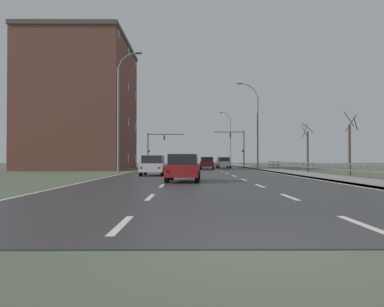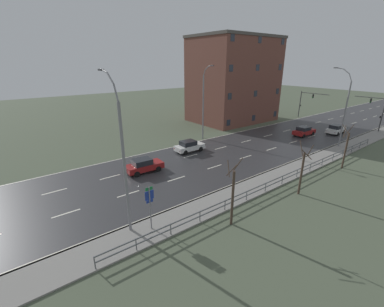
{
  "view_description": "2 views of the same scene",
  "coord_description": "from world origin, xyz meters",
  "px_view_note": "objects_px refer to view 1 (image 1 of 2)",
  "views": [
    {
      "loc": [
        -1.02,
        -5.41,
        1.29
      ],
      "look_at": [
        -0.54,
        68.65,
        2.39
      ],
      "focal_mm": 35.92,
      "sensor_mm": 36.0,
      "label": 1
    },
    {
      "loc": [
        22.77,
        4.69,
        11.62
      ],
      "look_at": [
        0.0,
        22.04,
        1.35
      ],
      "focal_mm": 23.95,
      "sensor_mm": 36.0,
      "label": 2
    }
  ],
  "objects_px": {
    "traffic_signal_right": "(238,143)",
    "car_far_right": "(183,168)",
    "street_lamp_distant": "(230,139)",
    "street_lamp_midground": "(256,127)",
    "street_lamp_left_bank": "(120,113)",
    "car_far_left": "(207,163)",
    "traffic_signal_left": "(155,144)",
    "car_near_right": "(223,163)",
    "car_near_left": "(153,165)",
    "brick_building": "(82,105)"
  },
  "relations": [
    {
      "from": "traffic_signal_right",
      "to": "car_far_right",
      "type": "relative_size",
      "value": 1.43
    },
    {
      "from": "street_lamp_distant",
      "to": "traffic_signal_right",
      "type": "distance_m",
      "value": 17.97
    },
    {
      "from": "street_lamp_midground",
      "to": "street_lamp_left_bank",
      "type": "height_order",
      "value": "street_lamp_left_bank"
    },
    {
      "from": "car_far_left",
      "to": "traffic_signal_left",
      "type": "bearing_deg",
      "value": 123.18
    },
    {
      "from": "traffic_signal_right",
      "to": "traffic_signal_left",
      "type": "xyz_separation_m",
      "value": [
        -13.67,
        0.65,
        -0.12
      ]
    },
    {
      "from": "car_near_right",
      "to": "car_far_right",
      "type": "distance_m",
      "value": 34.09
    },
    {
      "from": "car_far_right",
      "to": "car_far_left",
      "type": "height_order",
      "value": "same"
    },
    {
      "from": "traffic_signal_left",
      "to": "car_near_left",
      "type": "xyz_separation_m",
      "value": [
        2.84,
        -33.44,
        -3.02
      ]
    },
    {
      "from": "street_lamp_left_bank",
      "to": "car_far_right",
      "type": "xyz_separation_m",
      "value": [
        6.11,
        -13.63,
        -4.71
      ]
    },
    {
      "from": "car_near_right",
      "to": "car_far_right",
      "type": "bearing_deg",
      "value": -101.66
    },
    {
      "from": "traffic_signal_left",
      "to": "car_far_left",
      "type": "bearing_deg",
      "value": -59.51
    },
    {
      "from": "car_far_left",
      "to": "car_far_right",
      "type": "bearing_deg",
      "value": -92.65
    },
    {
      "from": "traffic_signal_left",
      "to": "car_near_right",
      "type": "distance_m",
      "value": 13.51
    },
    {
      "from": "traffic_signal_left",
      "to": "car_far_left",
      "type": "relative_size",
      "value": 1.46
    },
    {
      "from": "car_near_right",
      "to": "car_far_left",
      "type": "distance_m",
      "value": 6.17
    },
    {
      "from": "street_lamp_left_bank",
      "to": "car_near_right",
      "type": "xyz_separation_m",
      "value": [
        11.34,
        20.05,
        -4.71
      ]
    },
    {
      "from": "street_lamp_left_bank",
      "to": "traffic_signal_right",
      "type": "relative_size",
      "value": 1.87
    },
    {
      "from": "traffic_signal_right",
      "to": "car_near_right",
      "type": "xyz_separation_m",
      "value": [
        -3.13,
        -7.24,
        -3.14
      ]
    },
    {
      "from": "street_lamp_left_bank",
      "to": "brick_building",
      "type": "height_order",
      "value": "brick_building"
    },
    {
      "from": "street_lamp_left_bank",
      "to": "car_far_right",
      "type": "height_order",
      "value": "street_lamp_left_bank"
    },
    {
      "from": "street_lamp_left_bank",
      "to": "traffic_signal_left",
      "type": "bearing_deg",
      "value": 88.36
    },
    {
      "from": "traffic_signal_left",
      "to": "brick_building",
      "type": "bearing_deg",
      "value": -119.89
    },
    {
      "from": "car_near_left",
      "to": "street_lamp_midground",
      "type": "bearing_deg",
      "value": 59.82
    },
    {
      "from": "brick_building",
      "to": "street_lamp_distant",
      "type": "bearing_deg",
      "value": 54.64
    },
    {
      "from": "car_near_left",
      "to": "car_far_left",
      "type": "relative_size",
      "value": 0.99
    },
    {
      "from": "street_lamp_midground",
      "to": "car_near_right",
      "type": "bearing_deg",
      "value": 116.51
    },
    {
      "from": "car_far_left",
      "to": "street_lamp_left_bank",
      "type": "bearing_deg",
      "value": -118.44
    },
    {
      "from": "traffic_signal_right",
      "to": "traffic_signal_left",
      "type": "distance_m",
      "value": 13.68
    },
    {
      "from": "street_lamp_midground",
      "to": "car_far_left",
      "type": "height_order",
      "value": "street_lamp_midground"
    },
    {
      "from": "street_lamp_distant",
      "to": "traffic_signal_right",
      "type": "bearing_deg",
      "value": -91.53
    },
    {
      "from": "street_lamp_distant",
      "to": "traffic_signal_right",
      "type": "height_order",
      "value": "street_lamp_distant"
    },
    {
      "from": "traffic_signal_right",
      "to": "brick_building",
      "type": "distance_m",
      "value": 25.96
    },
    {
      "from": "car_near_left",
      "to": "traffic_signal_left",
      "type": "bearing_deg",
      "value": 96.13
    },
    {
      "from": "street_lamp_left_bank",
      "to": "brick_building",
      "type": "distance_m",
      "value": 15.87
    },
    {
      "from": "street_lamp_midground",
      "to": "car_far_left",
      "type": "xyz_separation_m",
      "value": [
        -6.17,
        1.55,
        -4.54
      ]
    },
    {
      "from": "car_near_right",
      "to": "brick_building",
      "type": "bearing_deg",
      "value": -164.37
    },
    {
      "from": "street_lamp_distant",
      "to": "traffic_signal_left",
      "type": "height_order",
      "value": "street_lamp_distant"
    },
    {
      "from": "street_lamp_midground",
      "to": "brick_building",
      "type": "xyz_separation_m",
      "value": [
        -22.22,
        0.91,
        2.85
      ]
    },
    {
      "from": "car_near_right",
      "to": "street_lamp_midground",
      "type": "bearing_deg",
      "value": -66.32
    },
    {
      "from": "street_lamp_midground",
      "to": "brick_building",
      "type": "distance_m",
      "value": 22.42
    },
    {
      "from": "car_far_right",
      "to": "car_near_right",
      "type": "bearing_deg",
      "value": 84.21
    },
    {
      "from": "street_lamp_distant",
      "to": "car_far_left",
      "type": "xyz_separation_m",
      "value": [
        -6.21,
        -30.73,
        -4.72
      ]
    },
    {
      "from": "street_lamp_left_bank",
      "to": "car_far_right",
      "type": "relative_size",
      "value": 2.68
    },
    {
      "from": "traffic_signal_left",
      "to": "brick_building",
      "type": "distance_m",
      "value": 16.86
    },
    {
      "from": "car_near_left",
      "to": "car_far_right",
      "type": "bearing_deg",
      "value": -71.84
    },
    {
      "from": "street_lamp_distant",
      "to": "street_lamp_midground",
      "type": "bearing_deg",
      "value": -90.07
    },
    {
      "from": "traffic_signal_right",
      "to": "car_near_right",
      "type": "bearing_deg",
      "value": -113.34
    },
    {
      "from": "car_far_right",
      "to": "car_far_left",
      "type": "xyz_separation_m",
      "value": [
        2.63,
        28.1,
        0.0
      ]
    },
    {
      "from": "street_lamp_distant",
      "to": "car_far_left",
      "type": "relative_size",
      "value": 2.69
    },
    {
      "from": "street_lamp_midground",
      "to": "street_lamp_distant",
      "type": "bearing_deg",
      "value": 89.93
    }
  ]
}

